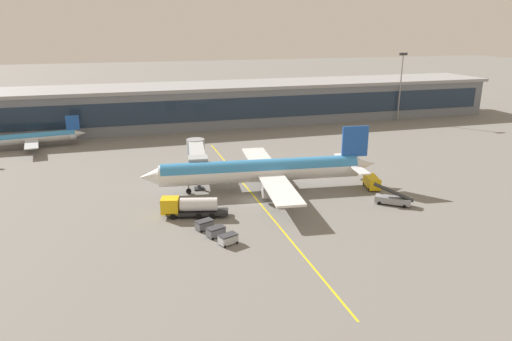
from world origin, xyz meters
TOP-DOWN VIEW (x-y plane):
  - ground_plane at (0.00, 0.00)m, footprint 700.00×700.00m
  - apron_lead_in_line at (0.77, 2.00)m, footprint 0.66×80.00m
  - terminal_building at (4.93, 69.63)m, footprint 192.98×22.25m
  - main_airliner at (3.34, 5.07)m, footprint 45.42×36.15m
  - jet_bridge at (-7.24, 16.07)m, footprint 5.78×17.91m
  - fuel_tanker at (-11.88, -4.39)m, footprint 11.08×5.10m
  - belt_loader at (22.85, -9.04)m, footprint 6.21×5.36m
  - crew_van at (23.75, -0.10)m, footprint 3.14×5.34m
  - baggage_cart_0 at (-8.25, -16.04)m, footprint 3.03×2.39m
  - baggage_cart_1 at (-9.41, -13.06)m, footprint 3.03×2.39m
  - baggage_cart_2 at (-10.57, -10.08)m, footprint 3.03×2.39m
  - commuter_jet_far at (-44.43, 51.55)m, footprint 27.88×22.17m
  - apron_light_mast_0 at (66.22, 57.67)m, footprint 2.80×0.50m

SIDE VIEW (x-z plane):
  - ground_plane at x=0.00m, z-range 0.00..0.00m
  - apron_lead_in_line at x=0.77m, z-range 0.00..0.01m
  - baggage_cart_0 at x=-8.25m, z-range 0.04..1.52m
  - baggage_cart_1 at x=-9.41m, z-range 0.04..1.52m
  - baggage_cart_2 at x=-10.57m, z-range 0.04..1.52m
  - belt_loader at x=22.85m, z-range -0.75..2.73m
  - crew_van at x=23.75m, z-range 0.16..2.46m
  - fuel_tanker at x=-11.88m, z-range 0.12..3.37m
  - commuter_jet_far at x=-44.43m, z-range -1.17..6.49m
  - main_airliner at x=3.34m, z-range -2.02..9.62m
  - jet_bridge at x=-7.24m, z-range 1.53..8.03m
  - terminal_building at x=4.93m, z-range 0.02..12.49m
  - apron_light_mast_0 at x=66.22m, z-range 1.95..23.70m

